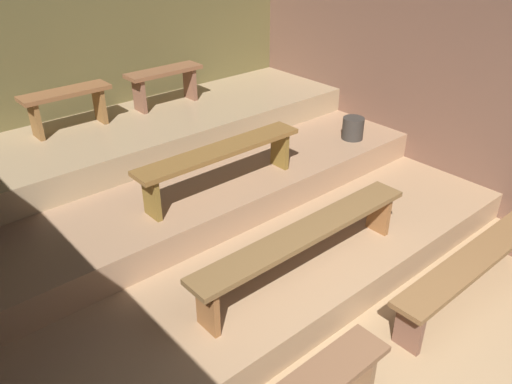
# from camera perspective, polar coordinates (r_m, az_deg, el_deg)

# --- Properties ---
(ground) EXTENTS (6.19, 5.84, 0.08)m
(ground) POSITION_cam_1_polar(r_m,az_deg,el_deg) (5.06, -2.09, -8.10)
(ground) COLOR tan
(wall_back) EXTENTS (6.19, 0.06, 2.61)m
(wall_back) POSITION_cam_1_polar(r_m,az_deg,el_deg) (6.46, -17.09, 12.53)
(wall_back) COLOR brown
(wall_back) RESTS_ON ground
(wall_right) EXTENTS (0.06, 5.84, 2.61)m
(wall_right) POSITION_cam_1_polar(r_m,az_deg,el_deg) (6.34, 17.62, 12.15)
(wall_right) COLOR brown
(wall_right) RESTS_ON ground
(platform_lower) EXTENTS (5.39, 3.79, 0.30)m
(platform_lower) POSITION_cam_1_polar(r_m,az_deg,el_deg) (5.37, -6.33, -3.39)
(platform_lower) COLOR #A5815D
(platform_lower) RESTS_ON ground
(platform_middle) EXTENTS (5.39, 2.52, 0.30)m
(platform_middle) POSITION_cam_1_polar(r_m,az_deg,el_deg) (5.69, -10.21, 1.81)
(platform_middle) COLOR #A17B5B
(platform_middle) RESTS_ON platform_lower
(platform_upper) EXTENTS (5.39, 1.40, 0.30)m
(platform_upper) POSITION_cam_1_polar(r_m,az_deg,el_deg) (6.01, -13.28, 6.18)
(platform_upper) COLOR tan
(platform_upper) RESTS_ON platform_middle
(bench_floor_right) EXTENTS (2.07, 0.29, 0.44)m
(bench_floor_right) POSITION_cam_1_polar(r_m,az_deg,el_deg) (4.78, 23.20, -7.35)
(bench_floor_right) COLOR brown
(bench_floor_right) RESTS_ON ground
(bench_lower_center) EXTENTS (2.24, 0.29, 0.44)m
(bench_lower_center) POSITION_cam_1_polar(r_m,az_deg,el_deg) (4.20, 5.58, -5.08)
(bench_lower_center) COLOR brown
(bench_lower_center) RESTS_ON platform_lower
(bench_middle_center) EXTENTS (1.79, 0.29, 0.44)m
(bench_middle_center) POSITION_cam_1_polar(r_m,az_deg,el_deg) (4.87, -3.95, 4.00)
(bench_middle_center) COLOR brown
(bench_middle_center) RESTS_ON platform_middle
(bench_upper_left) EXTENTS (0.94, 0.29, 0.44)m
(bench_upper_left) POSITION_cam_1_polar(r_m,az_deg,el_deg) (5.87, -20.41, 9.52)
(bench_upper_left) COLOR brown
(bench_upper_left) RESTS_ON platform_upper
(bench_upper_right) EXTENTS (0.94, 0.29, 0.44)m
(bench_upper_right) POSITION_cam_1_polar(r_m,az_deg,el_deg) (6.36, -10.18, 12.34)
(bench_upper_right) COLOR brown
(bench_upper_right) RESTS_ON platform_upper
(pail_middle) EXTENTS (0.25, 0.25, 0.26)m
(pail_middle) POSITION_cam_1_polar(r_m,az_deg,el_deg) (6.21, 10.78, 7.01)
(pail_middle) COLOR #332D28
(pail_middle) RESTS_ON platform_middle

